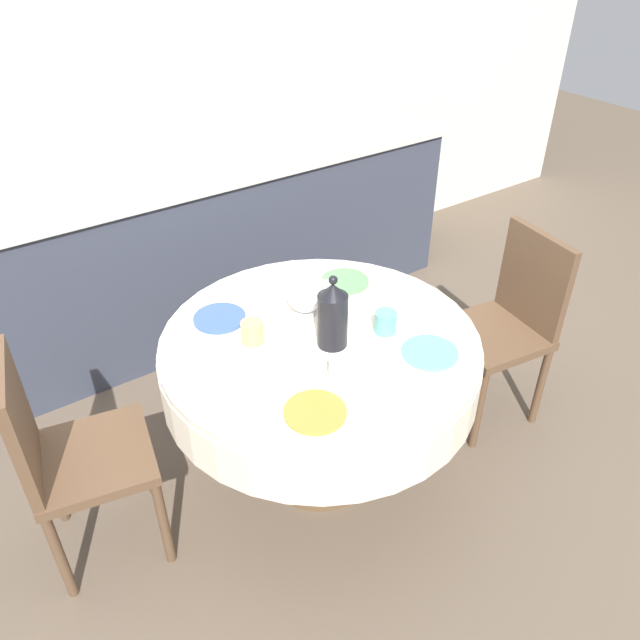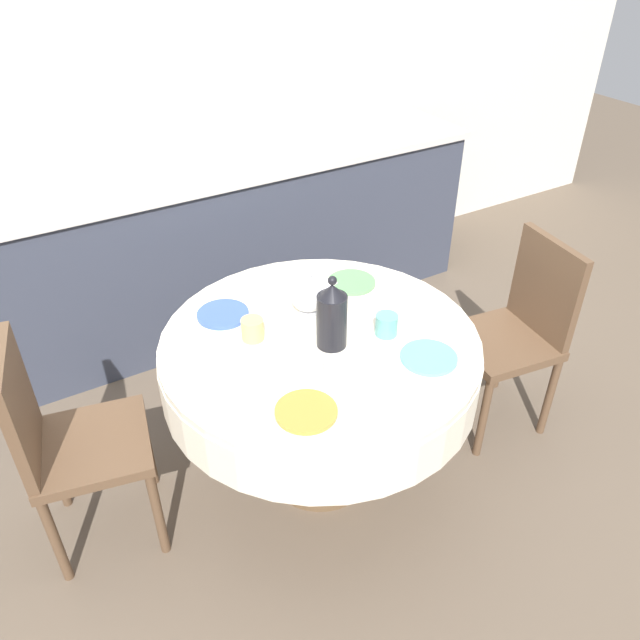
{
  "view_description": "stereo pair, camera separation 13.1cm",
  "coord_description": "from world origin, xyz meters",
  "px_view_note": "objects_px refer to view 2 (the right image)",
  "views": [
    {
      "loc": [
        -1.05,
        -1.52,
        2.09
      ],
      "look_at": [
        0.0,
        0.0,
        0.8
      ],
      "focal_mm": 35.0,
      "sensor_mm": 36.0,
      "label": 1
    },
    {
      "loc": [
        -0.94,
        -1.59,
        2.09
      ],
      "look_at": [
        0.0,
        0.0,
        0.8
      ],
      "focal_mm": 35.0,
      "sensor_mm": 36.0,
      "label": 2
    }
  ],
  "objects_px": {
    "chair_left": "(518,327)",
    "coffee_carafe": "(332,316)",
    "teapot": "(309,294)",
    "chair_right": "(66,438)"
  },
  "relations": [
    {
      "from": "coffee_carafe",
      "to": "teapot",
      "type": "relative_size",
      "value": 1.45
    },
    {
      "from": "teapot",
      "to": "chair_right",
      "type": "bearing_deg",
      "value": 178.94
    },
    {
      "from": "chair_left",
      "to": "coffee_carafe",
      "type": "distance_m",
      "value": 0.98
    },
    {
      "from": "chair_left",
      "to": "teapot",
      "type": "bearing_deg",
      "value": 79.18
    },
    {
      "from": "chair_left",
      "to": "teapot",
      "type": "height_order",
      "value": "teapot"
    },
    {
      "from": "chair_right",
      "to": "teapot",
      "type": "xyz_separation_m",
      "value": [
        0.97,
        -0.02,
        0.29
      ]
    },
    {
      "from": "chair_left",
      "to": "coffee_carafe",
      "type": "height_order",
      "value": "coffee_carafe"
    },
    {
      "from": "coffee_carafe",
      "to": "chair_right",
      "type": "bearing_deg",
      "value": 165.46
    },
    {
      "from": "chair_left",
      "to": "coffee_carafe",
      "type": "xyz_separation_m",
      "value": [
        -0.91,
        0.07,
        0.33
      ]
    },
    {
      "from": "coffee_carafe",
      "to": "teapot",
      "type": "height_order",
      "value": "coffee_carafe"
    }
  ]
}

